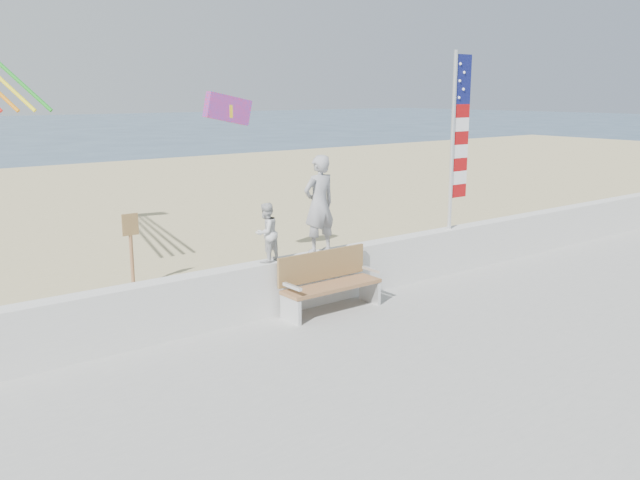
% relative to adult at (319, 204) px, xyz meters
% --- Properties ---
extents(ground, '(220.00, 220.00, 0.00)m').
position_rel_adult_xyz_m(ground, '(-0.34, -2.00, -1.92)').
color(ground, '#304960').
rests_on(ground, ground).
extents(sand, '(90.00, 40.00, 0.08)m').
position_rel_adult_xyz_m(sand, '(-0.34, 7.00, -1.88)').
color(sand, tan).
rests_on(sand, ground).
extents(seawall, '(30.00, 0.35, 0.90)m').
position_rel_adult_xyz_m(seawall, '(-0.34, 0.00, -1.29)').
color(seawall, silver).
rests_on(seawall, boardwalk).
extents(adult, '(0.61, 0.40, 1.68)m').
position_rel_adult_xyz_m(adult, '(0.00, 0.00, 0.00)').
color(adult, gray).
rests_on(adult, seawall).
extents(child, '(0.56, 0.50, 0.97)m').
position_rel_adult_xyz_m(child, '(-1.09, 0.00, -0.36)').
color(child, '#BCBCBC').
rests_on(child, seawall).
extents(bench, '(1.80, 0.57, 1.00)m').
position_rel_adult_xyz_m(bench, '(-0.15, -0.45, -1.23)').
color(bench, '#936640').
rests_on(bench, boardwalk).
extents(flag, '(0.50, 0.08, 3.50)m').
position_rel_adult_xyz_m(flag, '(3.45, -0.00, 1.07)').
color(flag, white).
rests_on(flag, seawall).
extents(parafoil_kite, '(1.01, 0.35, 0.68)m').
position_rel_adult_xyz_m(parafoil_kite, '(0.02, 2.97, 1.53)').
color(parafoil_kite, red).
rests_on(parafoil_kite, ground).
extents(sign, '(0.32, 0.07, 1.46)m').
position_rel_adult_xyz_m(sign, '(-2.09, 3.18, -0.98)').
color(sign, '#8B6242').
rests_on(sign, sand).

